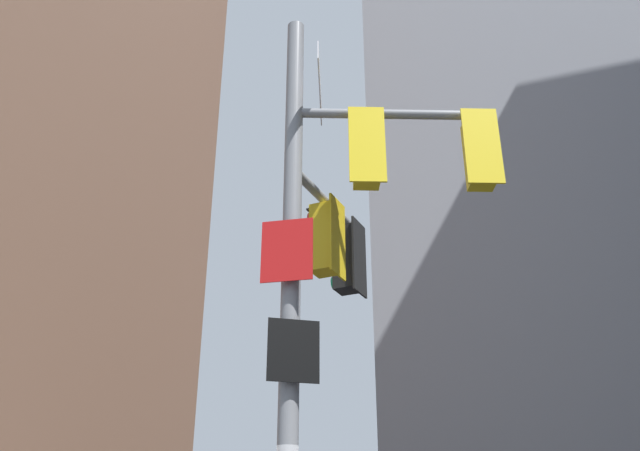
# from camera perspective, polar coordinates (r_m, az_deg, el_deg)

# --- Properties ---
(building_mid_block) EXTENTS (14.53, 14.53, 39.49)m
(building_mid_block) POSITION_cam_1_polar(r_m,az_deg,el_deg) (36.02, 18.44, 6.37)
(building_mid_block) COLOR #9399A3
(building_mid_block) RESTS_ON ground
(signal_pole_assembly) EXTENTS (2.89, 2.61, 8.39)m
(signal_pole_assembly) POSITION_cam_1_polar(r_m,az_deg,el_deg) (8.79, 1.76, -1.54)
(signal_pole_assembly) COLOR gray
(signal_pole_assembly) RESTS_ON ground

